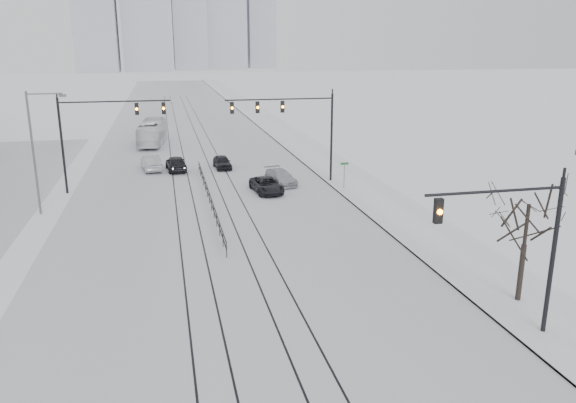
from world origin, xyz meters
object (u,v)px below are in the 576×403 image
object	(u,v)px
sedan_nb_front	(267,185)
sedan_nb_right	(281,177)
traffic_mast_near	(521,238)
sedan_sb_inner	(176,163)
sedan_nb_far	(222,162)
sedan_sb_outer	(151,163)
box_truck	(152,133)
bare_tree	(528,215)

from	to	relation	value
sedan_nb_front	sedan_nb_right	distance (m)	3.17
traffic_mast_near	sedan_sb_inner	xyz separation A→B (m)	(-12.98, 36.78, -3.80)
sedan_nb_far	sedan_sb_outer	bearing A→B (deg)	171.02
traffic_mast_near	box_truck	xyz separation A→B (m)	(-15.39, 53.05, -3.06)
sedan_sb_inner	sedan_nb_right	world-z (taller)	sedan_sb_inner
sedan_sb_inner	sedan_nb_front	bearing A→B (deg)	120.10
box_truck	sedan_nb_front	bearing A→B (deg)	116.14
sedan_nb_front	sedan_sb_inner	bearing A→B (deg)	118.91
sedan_nb_right	box_truck	bearing A→B (deg)	104.42
sedan_sb_outer	sedan_nb_right	bearing A→B (deg)	135.02
sedan_sb_inner	sedan_nb_front	size ratio (longest dim) A/B	0.98
traffic_mast_near	sedan_nb_right	bearing A→B (deg)	97.74
traffic_mast_near	sedan_nb_right	xyz separation A→B (m)	(-3.95, 29.07, -3.91)
sedan_nb_right	bare_tree	bearing A→B (deg)	-87.38
sedan_nb_right	sedan_nb_far	xyz separation A→B (m)	(-4.42, 7.83, 0.01)
bare_tree	sedan_nb_front	world-z (taller)	bare_tree
sedan_nb_front	box_truck	distance (m)	28.32
sedan_sb_inner	traffic_mast_near	bearing A→B (deg)	104.48
sedan_sb_outer	box_truck	world-z (taller)	box_truck
bare_tree	box_truck	world-z (taller)	bare_tree
sedan_sb_inner	sedan_sb_outer	bearing A→B (deg)	-22.52
traffic_mast_near	box_truck	world-z (taller)	traffic_mast_near
traffic_mast_near	sedan_nb_right	distance (m)	29.60
sedan_nb_right	box_truck	xyz separation A→B (m)	(-11.44, 23.98, 0.85)
bare_tree	sedan_sb_inner	size ratio (longest dim) A/B	1.36
sedan_sb_inner	sedan_nb_far	distance (m)	4.61
traffic_mast_near	sedan_sb_inner	bearing A→B (deg)	109.44
traffic_mast_near	sedan_nb_far	bearing A→B (deg)	102.79
sedan_nb_front	box_truck	xyz separation A→B (m)	(-9.67, 26.60, 0.86)
sedan_nb_right	sedan_nb_front	bearing A→B (deg)	-135.09
sedan_sb_inner	box_truck	world-z (taller)	box_truck
traffic_mast_near	bare_tree	world-z (taller)	traffic_mast_near
sedan_sb_inner	sedan_nb_right	xyz separation A→B (m)	(9.03, -7.71, -0.12)
sedan_nb_right	sedan_sb_inner	bearing A→B (deg)	128.41
traffic_mast_near	sedan_sb_inner	distance (m)	39.19
sedan_nb_far	box_truck	distance (m)	17.63
sedan_sb_inner	box_truck	distance (m)	16.46
sedan_nb_far	sedan_nb_right	bearing A→B (deg)	-64.21
sedan_sb_inner	sedan_nb_right	size ratio (longest dim) A/B	1.00
traffic_mast_near	sedan_nb_far	xyz separation A→B (m)	(-8.38, 36.90, -3.91)
sedan_sb_outer	sedan_nb_right	size ratio (longest dim) A/B	1.03
sedan_sb_inner	sedan_sb_outer	world-z (taller)	sedan_sb_inner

